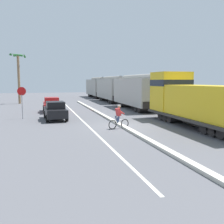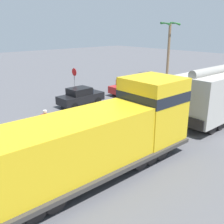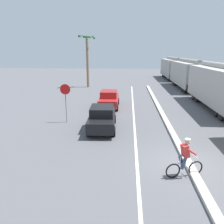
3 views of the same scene
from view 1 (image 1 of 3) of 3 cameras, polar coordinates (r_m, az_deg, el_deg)
ground_plane at (r=19.89m, az=1.97°, el=-3.11°), size 120.00×120.00×0.00m
median_curb at (r=25.61m, az=-1.98°, el=-0.71°), size 0.36×36.00×0.16m
lane_stripe at (r=25.19m, az=-7.30°, el=-1.06°), size 0.14×36.00×0.01m
locomotive at (r=21.04m, az=17.11°, el=2.07°), size 3.10×11.61×4.20m
hopper_car_lead at (r=31.95m, az=5.43°, el=4.35°), size 2.90×10.60×4.18m
hopper_car_middle at (r=42.99m, az=-0.02°, el=5.00°), size 2.90×10.60×4.18m
hopper_car_trailing at (r=54.27m, az=-3.23°, el=5.36°), size 2.90×10.60×4.18m
parked_car_black at (r=23.62m, az=-12.24°, el=0.31°), size 1.99×4.28×1.62m
parked_car_red at (r=29.64m, az=-13.01°, el=1.57°), size 1.88×4.23×1.62m
cyclist at (r=18.77m, az=1.44°, el=-1.18°), size 1.66×0.63×1.71m
stop_sign at (r=24.84m, az=-19.04°, el=3.20°), size 0.76×0.08×2.88m
palm_tree_near at (r=41.80m, az=-19.70°, el=8.81°), size 2.19×2.41×7.51m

